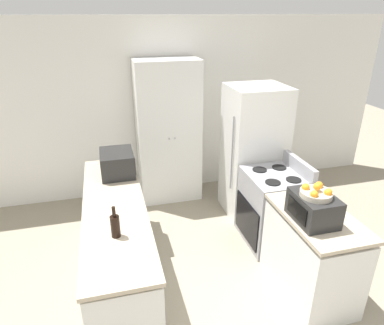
# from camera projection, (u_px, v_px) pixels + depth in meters

# --- Properties ---
(wall_back) EXTENTS (7.00, 0.06, 2.60)m
(wall_back) POSITION_uv_depth(u_px,v_px,m) (167.00, 109.00, 5.11)
(wall_back) COLOR white
(wall_back) RESTS_ON ground_plane
(counter_left) EXTENTS (0.60, 2.33, 0.90)m
(counter_left) POSITION_uv_depth(u_px,v_px,m) (118.00, 244.00, 3.54)
(counter_left) COLOR silver
(counter_left) RESTS_ON ground_plane
(counter_right) EXTENTS (0.60, 1.00, 0.90)m
(counter_right) POSITION_uv_depth(u_px,v_px,m) (311.00, 255.00, 3.37)
(counter_right) COLOR silver
(counter_right) RESTS_ON ground_plane
(pantry_cabinet) EXTENTS (0.89, 0.52, 2.06)m
(pantry_cabinet) POSITION_uv_depth(u_px,v_px,m) (168.00, 133.00, 4.94)
(pantry_cabinet) COLOR white
(pantry_cabinet) RESTS_ON ground_plane
(stove) EXTENTS (0.66, 0.71, 1.06)m
(stove) POSITION_uv_depth(u_px,v_px,m) (272.00, 208.00, 4.14)
(stove) COLOR #9E9EA3
(stove) RESTS_ON ground_plane
(refrigerator) EXTENTS (0.76, 0.69, 1.79)m
(refrigerator) POSITION_uv_depth(u_px,v_px,m) (253.00, 152.00, 4.62)
(refrigerator) COLOR white
(refrigerator) RESTS_ON ground_plane
(microwave) EXTENTS (0.38, 0.46, 0.27)m
(microwave) POSITION_uv_depth(u_px,v_px,m) (117.00, 163.00, 3.93)
(microwave) COLOR black
(microwave) RESTS_ON counter_left
(wine_bottle) EXTENTS (0.08, 0.08, 0.28)m
(wine_bottle) POSITION_uv_depth(u_px,v_px,m) (115.00, 226.00, 2.84)
(wine_bottle) COLOR black
(wine_bottle) RESTS_ON counter_left
(toaster_oven) EXTENTS (0.33, 0.43, 0.26)m
(toaster_oven) POSITION_uv_depth(u_px,v_px,m) (313.00, 208.00, 3.05)
(toaster_oven) COLOR black
(toaster_oven) RESTS_ON counter_right
(fruit_bowl) EXTENTS (0.28, 0.28, 0.13)m
(fruit_bowl) POSITION_uv_depth(u_px,v_px,m) (316.00, 192.00, 2.97)
(fruit_bowl) COLOR #B2A893
(fruit_bowl) RESTS_ON toaster_oven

